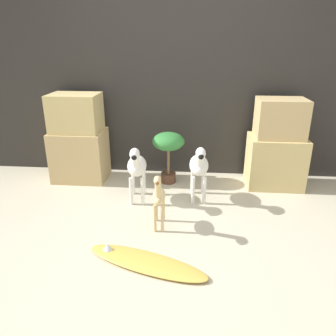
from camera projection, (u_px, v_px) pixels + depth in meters
The scene contains 9 objects.
ground_plane at pixel (164, 247), 2.69m from camera, with size 14.00×14.00×0.00m, color beige.
wall_back at pixel (178, 84), 3.86m from camera, with size 6.40×0.08×2.20m.
rock_pillar_left at pixel (78, 140), 3.86m from camera, with size 0.62×0.46×1.03m.
rock_pillar_right at pixel (277, 147), 3.68m from camera, with size 0.62×0.46×1.00m.
zebra_right at pixel (199, 165), 3.36m from camera, with size 0.21×0.49×0.63m.
zebra_left at pixel (137, 166), 3.34m from camera, with size 0.23×0.49×0.63m.
giraffe_figurine at pixel (159, 196), 2.86m from camera, with size 0.12×0.38×0.57m.
potted_palm_front at pixel (168, 146), 3.76m from camera, with size 0.37×0.37×0.61m.
surfboard at pixel (145, 262), 2.48m from camera, with size 1.01×0.56×0.09m.
Camera 1 is at (0.22, -2.25, 1.60)m, focal length 35.00 mm.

